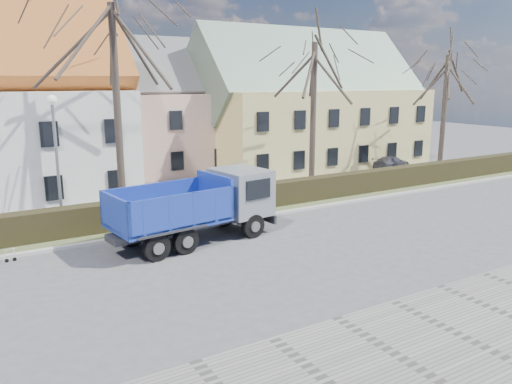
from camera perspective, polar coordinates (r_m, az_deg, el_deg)
ground at (r=19.67m, az=-2.19°, el=-7.53°), size 120.00×120.00×0.00m
sidewalk_near at (r=13.52m, az=16.25°, el=-17.86°), size 80.00×5.00×0.08m
curb_far at (r=23.59m, az=-7.56°, el=-4.01°), size 80.00×0.30×0.12m
grass_strip at (r=25.02m, az=-9.01°, el=-3.11°), size 80.00×3.00×0.10m
hedge at (r=24.68m, az=-8.89°, el=-1.88°), size 60.00×0.90×1.30m
building_pink at (r=38.52m, az=-11.39°, el=8.29°), size 10.80×8.80×8.00m
building_yellow at (r=41.54m, az=6.04°, el=9.12°), size 18.80×10.80×8.50m
tree_1 at (r=25.65m, az=-15.70°, el=11.19°), size 9.20×9.20×12.65m
tree_2 at (r=31.09m, az=6.58°, el=10.23°), size 8.00×8.00×11.00m
tree_3 at (r=39.52m, az=20.77°, el=9.62°), size 7.60×7.60×10.45m
dump_truck at (r=21.21m, az=-7.69°, el=-1.91°), size 7.75×3.73×2.98m
streetlight at (r=23.79m, az=-21.74°, el=2.91°), size 0.49×0.49×6.25m
cart_frame at (r=21.31m, az=-26.78°, el=-6.49°), size 0.66×0.39×0.59m
parked_car_b at (r=39.91m, az=15.20°, el=3.22°), size 3.89×2.31×1.06m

